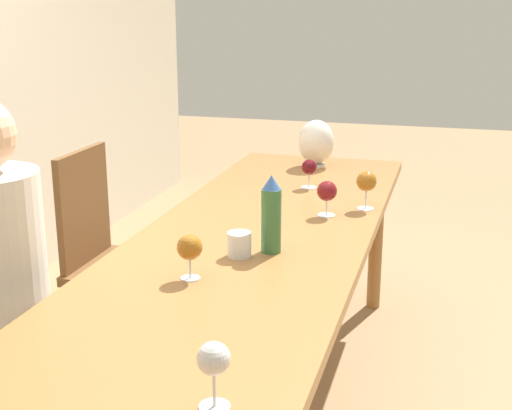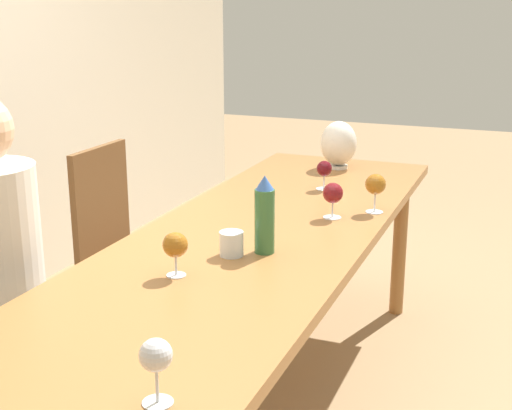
% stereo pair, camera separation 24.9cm
% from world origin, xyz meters
% --- Properties ---
extents(dining_table, '(2.72, 0.80, 0.77)m').
position_xyz_m(dining_table, '(0.00, 0.00, 0.69)').
color(dining_table, '#936033').
rests_on(dining_table, ground_plane).
extents(water_bottle, '(0.07, 0.07, 0.26)m').
position_xyz_m(water_bottle, '(-0.12, -0.10, 0.89)').
color(water_bottle, '#336638').
rests_on(water_bottle, dining_table).
extents(water_tumbler, '(0.08, 0.08, 0.08)m').
position_xyz_m(water_tumbler, '(-0.19, -0.02, 0.81)').
color(water_tumbler, silver).
rests_on(water_tumbler, dining_table).
extents(vase, '(0.17, 0.17, 0.23)m').
position_xyz_m(vase, '(1.14, -0.00, 0.89)').
color(vase, silver).
rests_on(vase, dining_table).
extents(wine_glass_0, '(0.08, 0.08, 0.14)m').
position_xyz_m(wine_glass_0, '(-0.41, 0.07, 0.86)').
color(wine_glass_0, silver).
rests_on(wine_glass_0, dining_table).
extents(wine_glass_1, '(0.07, 0.07, 0.13)m').
position_xyz_m(wine_glass_1, '(0.72, -0.05, 0.85)').
color(wine_glass_1, silver).
rests_on(wine_glass_1, dining_table).
extents(wine_glass_2, '(0.08, 0.08, 0.14)m').
position_xyz_m(wine_glass_2, '(0.33, -0.20, 0.86)').
color(wine_glass_2, silver).
rests_on(wine_glass_2, dining_table).
extents(wine_glass_3, '(0.08, 0.08, 0.15)m').
position_xyz_m(wine_glass_3, '(0.46, -0.33, 0.88)').
color(wine_glass_3, silver).
rests_on(wine_glass_3, dining_table).
extents(wine_glass_4, '(0.07, 0.07, 0.14)m').
position_xyz_m(wine_glass_4, '(-1.05, -0.23, 0.87)').
color(wine_glass_4, silver).
rests_on(wine_glass_4, dining_table).
extents(chair_far, '(0.44, 0.44, 0.95)m').
position_xyz_m(chair_far, '(0.37, 0.73, 0.51)').
color(chair_far, brown).
rests_on(chair_far, ground_plane).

